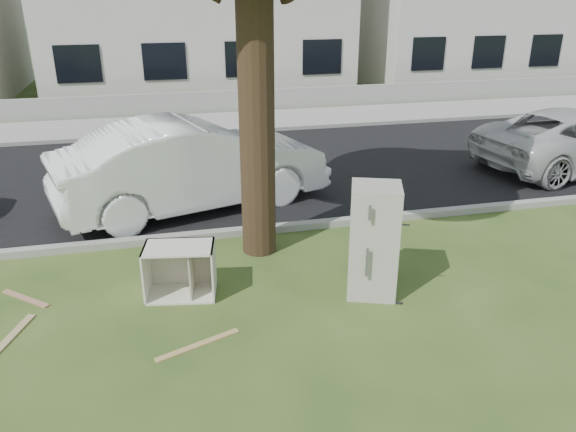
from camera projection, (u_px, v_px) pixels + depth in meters
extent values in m
plane|color=#2E4819|center=(314.00, 303.00, 7.55)|extent=(120.00, 120.00, 0.00)
cube|color=black|center=(242.00, 170.00, 12.94)|extent=(120.00, 7.00, 0.01)
cube|color=gray|center=(275.00, 231.00, 9.76)|extent=(120.00, 0.18, 0.12)
cube|color=gray|center=(223.00, 134.00, 16.14)|extent=(120.00, 0.18, 0.12)
cube|color=gray|center=(217.00, 123.00, 17.44)|extent=(120.00, 2.80, 0.01)
cube|color=gray|center=(211.00, 102.00, 18.74)|extent=(120.00, 0.15, 0.70)
cylinder|color=black|center=(256.00, 87.00, 8.09)|extent=(0.54, 0.54, 5.20)
cube|color=silver|center=(468.00, 1.00, 24.61)|extent=(10.00, 8.00, 6.60)
cube|color=silver|center=(374.00, 241.00, 7.53)|extent=(0.82, 0.79, 1.57)
cube|color=silver|center=(180.00, 271.00, 7.64)|extent=(1.02, 0.73, 0.73)
cube|color=tan|center=(198.00, 345.00, 6.66)|extent=(1.04, 0.47, 0.02)
cube|color=#A77657|center=(25.00, 298.00, 7.65)|extent=(0.70, 0.64, 0.02)
cube|color=tan|center=(13.00, 335.00, 6.85)|extent=(0.39, 0.87, 0.02)
imported|color=white|center=(193.00, 164.00, 10.56)|extent=(5.41, 3.15, 1.68)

